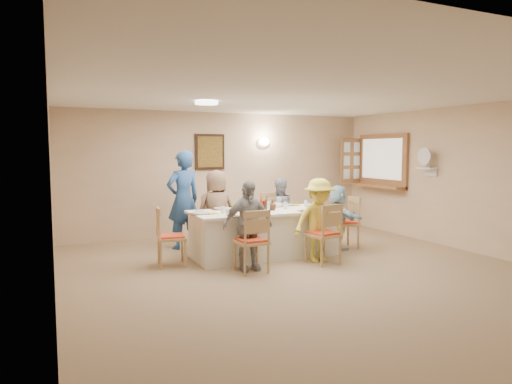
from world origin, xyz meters
name	(u,v)px	position (x,y,z in m)	size (l,w,h in m)	color
ground	(310,275)	(0.00, 0.00, 0.00)	(7.00, 7.00, 0.00)	#9C8462
room_walls	(311,166)	(0.00, 0.00, 1.51)	(7.00, 7.00, 7.00)	tan
wall_picture	(210,152)	(-0.30, 3.46, 1.70)	(0.62, 0.05, 0.72)	black
wall_sconce	(264,142)	(0.90, 3.44, 1.90)	(0.26, 0.09, 0.18)	white
ceiling_light	(207,103)	(-1.00, 1.50, 2.47)	(0.36, 0.36, 0.05)	white
serving_hatch	(382,161)	(3.21, 2.40, 1.50)	(0.06, 1.50, 1.15)	#9B6438
hatch_sill	(377,186)	(3.09, 2.40, 0.97)	(0.30, 1.50, 0.05)	#9B6438
shutter_door	(351,161)	(2.95, 3.16, 1.50)	(0.55, 0.04, 1.00)	#9B6438
fan_shelf	(427,168)	(3.13, 1.05, 1.40)	(0.22, 0.36, 0.03)	white
desk_fan	(426,160)	(3.10, 1.05, 1.55)	(0.30, 0.30, 0.28)	#A5A5A8
dining_table	(265,233)	(-0.09, 1.27, 0.38)	(2.43, 1.03, 0.76)	white
chair_back_left	(214,223)	(-0.69, 2.07, 0.47)	(0.45, 0.45, 0.94)	tan
chair_back_right	(276,218)	(0.51, 2.07, 0.48)	(0.46, 0.46, 0.96)	tan
chair_front_left	(251,240)	(-0.69, 0.47, 0.46)	(0.44, 0.44, 0.91)	tan
chair_front_right	(323,233)	(0.51, 0.47, 0.47)	(0.45, 0.45, 0.94)	tan
chair_left_end	(172,236)	(-1.64, 1.27, 0.45)	(0.43, 0.43, 0.90)	tan
chair_right_end	(344,222)	(1.46, 1.27, 0.46)	(0.44, 0.44, 0.92)	tan
diner_back_left	(217,211)	(-0.69, 1.95, 0.70)	(0.69, 0.45, 1.40)	brown
diner_back_right	(279,212)	(0.51, 1.95, 0.62)	(0.61, 0.48, 1.23)	gray
diner_front_left	(248,225)	(-0.69, 0.59, 0.65)	(0.78, 0.34, 1.31)	#9E9E9E
diner_front_right	(319,220)	(0.51, 0.59, 0.65)	(0.87, 0.54, 1.30)	#F2E348
diner_right_end	(338,217)	(1.33, 1.27, 0.56)	(0.37, 1.06, 1.13)	#A1CADF
caregiver	(183,200)	(-1.14, 2.42, 0.86)	(0.71, 0.55, 1.73)	#2B5696
placemat_fl	(241,215)	(-0.69, 0.85, 0.76)	(0.35, 0.26, 0.01)	#472B19
plate_fl	(241,215)	(-0.69, 0.85, 0.77)	(0.25, 0.25, 0.02)	white
napkin_fl	(253,215)	(-0.51, 0.80, 0.77)	(0.13, 0.13, 0.01)	yellow
placemat_fr	(310,211)	(0.51, 0.85, 0.76)	(0.36, 0.26, 0.01)	#472B19
plate_fr	(310,210)	(0.51, 0.85, 0.77)	(0.24, 0.24, 0.01)	white
napkin_fr	(322,210)	(0.69, 0.80, 0.77)	(0.15, 0.15, 0.01)	yellow
placemat_bl	(222,209)	(-0.69, 1.69, 0.76)	(0.36, 0.27, 0.01)	#472B19
plate_bl	(222,208)	(-0.69, 1.69, 0.77)	(0.26, 0.26, 0.02)	white
napkin_bl	(233,208)	(-0.51, 1.64, 0.77)	(0.15, 0.15, 0.01)	yellow
placemat_br	(286,205)	(0.51, 1.69, 0.76)	(0.37, 0.28, 0.01)	#472B19
plate_br	(286,205)	(0.51, 1.69, 0.77)	(0.25, 0.25, 0.02)	white
napkin_br	(296,205)	(0.69, 1.64, 0.77)	(0.13, 0.13, 0.01)	yellow
placemat_le	(200,214)	(-1.19, 1.27, 0.76)	(0.36, 0.27, 0.01)	#472B19
plate_le	(200,213)	(-1.19, 1.27, 0.77)	(0.25, 0.25, 0.02)	white
napkin_le	(212,213)	(-1.01, 1.22, 0.77)	(0.15, 0.15, 0.01)	yellow
placemat_re	(324,206)	(1.03, 1.27, 0.76)	(0.37, 0.27, 0.01)	#472B19
plate_re	(324,206)	(1.03, 1.27, 0.77)	(0.25, 0.25, 0.02)	white
napkin_re	(334,206)	(1.21, 1.22, 0.77)	(0.13, 0.13, 0.01)	yellow
teacup_a	(229,213)	(-0.85, 0.92, 0.81)	(0.16, 0.16, 0.09)	white
teacup_b	(271,203)	(0.28, 1.82, 0.80)	(0.09, 0.09, 0.08)	white
bowl_a	(257,212)	(-0.36, 1.00, 0.79)	(0.26, 0.26, 0.05)	white
bowl_b	(277,205)	(0.26, 1.56, 0.79)	(0.25, 0.25, 0.06)	white
condiment_ketchup	(261,203)	(-0.15, 1.32, 0.87)	(0.11, 0.11, 0.21)	#AA2C0E
condiment_brown	(266,203)	(-0.06, 1.30, 0.87)	(0.12, 0.13, 0.21)	#452512
condiment_malt	(272,205)	(0.01, 1.21, 0.84)	(0.16, 0.16, 0.17)	#452512
drinking_glass	(256,207)	(-0.24, 1.32, 0.82)	(0.06, 0.06, 0.09)	silver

